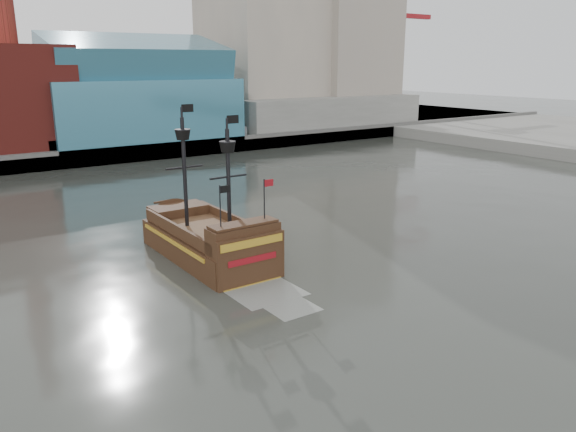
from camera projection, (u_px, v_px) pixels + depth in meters
ground at (413, 325)px, 32.35m from camera, size 400.00×400.00×0.00m
promenade_far at (49, 137)px, 105.18m from camera, size 220.00×60.00×2.00m
seawall at (95, 157)px, 81.66m from camera, size 220.00×1.00×2.60m
skyline at (75, 2)px, 95.86m from camera, size 149.00×45.00×62.00m
crane_a at (394, 43)px, 135.38m from camera, size 22.50×4.00×32.25m
crane_b at (392, 58)px, 149.51m from camera, size 19.10×4.00×26.25m
pirate_ship at (209, 245)px, 42.99m from camera, size 5.47×16.75×12.51m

